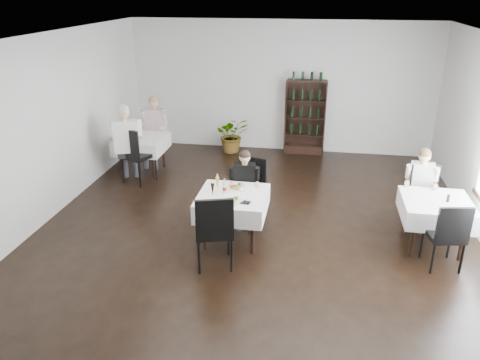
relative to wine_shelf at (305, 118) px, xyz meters
name	(u,v)px	position (x,y,z in m)	size (l,w,h in m)	color
room_shell	(253,150)	(-0.60, -4.31, 0.65)	(9.00, 9.00, 9.00)	black
wine_shelf	(305,118)	(0.00, 0.00, 0.00)	(0.90, 0.28, 1.75)	black
main_table	(233,203)	(-0.90, -4.31, -0.23)	(1.03, 1.03, 0.77)	black
left_table	(142,144)	(-3.30, -1.81, -0.23)	(0.98, 0.98, 0.77)	black
right_table	(436,210)	(2.10, -4.01, -0.23)	(0.98, 0.98, 0.77)	black
potted_tree	(232,135)	(-1.68, -0.20, -0.43)	(0.76, 0.66, 0.84)	#2B6221
main_chair_far	(249,186)	(-0.75, -3.64, -0.22)	(0.63, 0.63, 1.10)	black
main_chair_near	(214,227)	(-1.00, -5.14, -0.21)	(0.63, 0.64, 1.12)	black
left_chair_far	(155,141)	(-3.21, -1.22, -0.34)	(0.51, 0.52, 0.88)	black
left_chair_near	(134,152)	(-3.22, -2.41, -0.19)	(0.69, 0.70, 1.15)	black
right_chair_far	(425,194)	(2.07, -3.40, -0.24)	(0.55, 0.56, 1.06)	black
right_chair_near	(448,232)	(2.14, -4.63, -0.27)	(0.54, 0.54, 1.01)	black
diner_main	(245,182)	(-0.81, -3.75, -0.11)	(0.51, 0.53, 1.27)	#3A3A41
diner_left_far	(154,126)	(-3.19, -1.32, 0.04)	(0.60, 0.61, 1.53)	#3A3A41
diner_left_near	(126,138)	(-3.36, -2.41, 0.09)	(0.69, 0.73, 1.62)	#3A3A41
diner_right_far	(421,182)	(1.99, -3.33, -0.08)	(0.53, 0.55, 1.32)	#3A3A41
plate_far	(236,187)	(-0.88, -4.08, -0.06)	(0.32, 0.32, 0.09)	white
plate_near	(233,201)	(-0.85, -4.57, -0.06)	(0.32, 0.32, 0.08)	white
pilsner_dark	(213,190)	(-1.18, -4.42, 0.03)	(0.06, 0.06, 0.26)	black
pilsner_lager	(217,184)	(-1.16, -4.20, 0.04)	(0.06, 0.06, 0.27)	#BB8330
coke_bottle	(225,188)	(-1.02, -4.31, 0.02)	(0.06, 0.06, 0.24)	silver
napkin_cutlery	(245,202)	(-0.67, -4.57, -0.07)	(0.17, 0.18, 0.02)	black
pepper_mill	(448,198)	(2.24, -4.04, -0.02)	(0.04, 0.04, 0.11)	black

